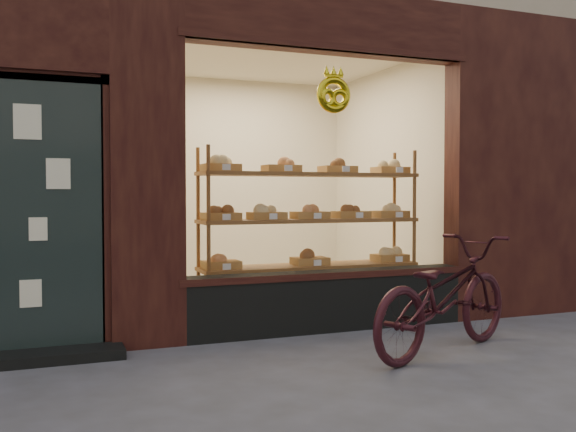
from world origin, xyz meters
name	(u,v)px	position (x,y,z in m)	size (l,w,h in m)	color
ground	(412,408)	(0.00, 0.00, 0.00)	(90.00, 90.00, 0.00)	#464646
display_shelf	(310,233)	(0.45, 2.55, 0.87)	(2.20, 0.45, 1.70)	brown
bicycle	(443,295)	(0.93, 1.02, 0.46)	(0.61, 1.76, 0.92)	black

